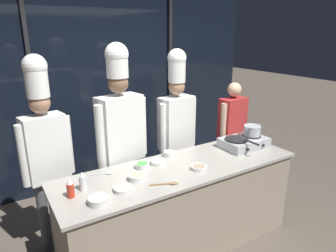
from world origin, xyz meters
The scene contains 21 objects.
ground_plane centered at (0.00, 0.00, 0.00)m, with size 24.00×24.00×0.00m, color brown.
window_wall_back centered at (0.00, 1.86, 1.35)m, with size 4.72×0.09×2.70m.
demo_counter centered at (0.00, 0.00, 0.45)m, with size 2.46×0.75×0.90m.
portable_stove centered at (0.90, 0.06, 0.96)m, with size 0.52×0.36×0.12m.
frying_pan centered at (0.78, 0.06, 1.04)m, with size 0.26×0.45×0.05m.
stock_pot centered at (1.02, 0.06, 1.08)m, with size 0.22×0.19×0.12m.
squeeze_bottle_chili centered at (-1.06, 0.00, 0.98)m, with size 0.06×0.06×0.15m.
squeeze_bottle_clear centered at (-0.95, 0.06, 0.98)m, with size 0.06×0.06×0.17m.
prep_bowl_onion centered at (-0.16, 0.17, 0.93)m, with size 0.16×0.16×0.04m.
prep_bowl_ginger centered at (-0.49, -0.01, 0.93)m, with size 0.16×0.16×0.05m.
prep_bowl_chicken centered at (-0.67, -0.12, 0.92)m, with size 0.16×0.16×0.03m.
prep_bowl_bean_sprouts centered at (0.03, 0.27, 0.94)m, with size 0.12×0.12×0.06m.
prep_bowl_scallions centered at (-0.34, 0.17, 0.94)m, with size 0.13×0.13×0.06m.
prep_bowl_garlic centered at (-0.91, -0.21, 0.94)m, with size 0.16×0.16×0.06m.
prep_bowl_mushrooms centered at (0.11, -0.14, 0.92)m, with size 0.15×0.15×0.04m.
serving_spoon_slotted centered at (-0.69, 0.24, 0.91)m, with size 0.21×0.11×0.02m.
serving_spoon_solid centered at (-0.28, -0.23, 0.91)m, with size 0.25×0.13×0.02m.
chef_head centered at (-1.11, 0.65, 1.17)m, with size 0.49×0.26×1.98m.
chef_sous centered at (-0.38, 0.57, 1.21)m, with size 0.59×0.32×2.07m.
chef_line centered at (0.37, 0.66, 1.15)m, with size 0.54×0.28×1.98m.
person_guest centered at (1.17, 0.54, 0.95)m, with size 0.48×0.23×1.55m.
Camera 1 is at (-1.51, -2.20, 2.17)m, focal length 32.00 mm.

